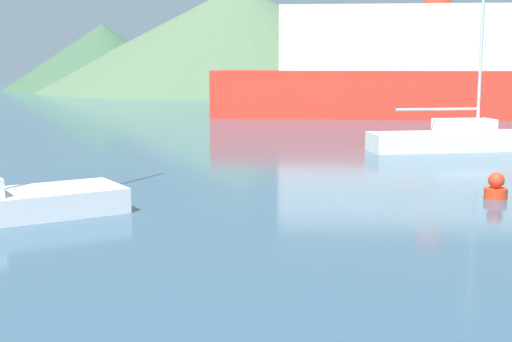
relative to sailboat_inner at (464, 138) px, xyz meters
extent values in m
cube|color=white|center=(0.00, 0.00, -0.11)|extent=(7.56, 1.98, 0.72)
cube|color=white|center=(0.00, 0.00, 0.50)|extent=(2.30, 1.25, 0.51)
cylinder|color=#BCBCC1|center=(0.56, 0.03, 3.50)|extent=(0.12, 0.12, 6.50)
cylinder|color=#BCBCC1|center=(-1.12, -0.05, 1.15)|extent=(3.37, 0.25, 0.10)
cube|color=red|center=(5.28, 17.38, 0.98)|extent=(28.72, 12.35, 2.91)
cube|color=silver|center=(5.28, 17.38, 4.41)|extent=(20.31, 9.64, 3.95)
cylinder|color=red|center=(-3.20, -9.69, -0.35)|extent=(0.58, 0.58, 0.26)
sphere|color=red|center=(-3.20, -9.69, -0.01)|extent=(0.41, 0.41, 0.41)
cone|color=#38563D|center=(-19.83, 64.62, 3.59)|extent=(24.51, 24.51, 8.14)
cone|color=#4C6647|center=(-2.99, 62.87, 5.95)|extent=(50.21, 50.21, 12.86)
camera|label=1|loc=(-11.31, -26.65, 2.95)|focal=50.00mm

